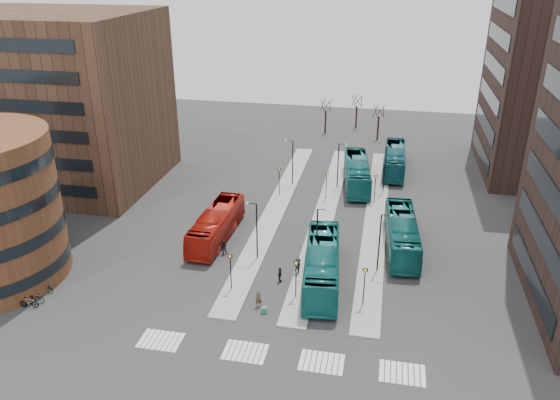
% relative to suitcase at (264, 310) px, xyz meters
% --- Properties ---
extents(ground, '(160.00, 160.00, 0.00)m').
position_rel_suitcase_xyz_m(ground, '(0.67, -9.23, -0.29)').
color(ground, '#2A2A2C').
rests_on(ground, ground).
extents(island_left, '(2.50, 45.00, 0.15)m').
position_rel_suitcase_xyz_m(island_left, '(-3.33, 20.77, -0.21)').
color(island_left, gray).
rests_on(island_left, ground).
extents(island_mid, '(2.50, 45.00, 0.15)m').
position_rel_suitcase_xyz_m(island_mid, '(2.67, 20.77, -0.21)').
color(island_mid, gray).
rests_on(island_mid, ground).
extents(island_right, '(2.50, 45.00, 0.15)m').
position_rel_suitcase_xyz_m(island_right, '(8.67, 20.77, -0.21)').
color(island_right, gray).
rests_on(island_right, ground).
extents(suitcase, '(0.55, 0.50, 0.57)m').
position_rel_suitcase_xyz_m(suitcase, '(0.00, 0.00, 0.00)').
color(suitcase, navy).
rests_on(suitcase, ground).
extents(red_bus, '(3.21, 12.06, 3.34)m').
position_rel_suitcase_xyz_m(red_bus, '(-8.08, 12.19, 1.38)').
color(red_bus, '#A9170D').
rests_on(red_bus, ground).
extents(teal_bus_a, '(4.31, 13.30, 3.64)m').
position_rel_suitcase_xyz_m(teal_bus_a, '(4.18, 5.96, 1.53)').
color(teal_bus_a, '#146666').
rests_on(teal_bus_a, ground).
extents(teal_bus_b, '(4.49, 13.03, 3.56)m').
position_rel_suitcase_xyz_m(teal_bus_b, '(5.68, 30.30, 1.49)').
color(teal_bus_b, '#135F63').
rests_on(teal_bus_b, ground).
extents(teal_bus_c, '(3.79, 12.70, 3.49)m').
position_rel_suitcase_xyz_m(teal_bus_c, '(11.50, 13.90, 1.46)').
color(teal_bus_c, '#115959').
rests_on(teal_bus_c, ground).
extents(teal_bus_d, '(2.95, 12.26, 3.41)m').
position_rel_suitcase_xyz_m(teal_bus_d, '(10.52, 36.63, 1.42)').
color(teal_bus_d, '#13545F').
rests_on(teal_bus_d, ground).
extents(traveller, '(0.67, 0.56, 1.57)m').
position_rel_suitcase_xyz_m(traveller, '(-0.69, 0.83, 0.50)').
color(traveller, '#443F29').
rests_on(traveller, ground).
extents(commuter_a, '(0.87, 0.76, 1.52)m').
position_rel_suitcase_xyz_m(commuter_a, '(-6.40, 9.18, 0.47)').
color(commuter_a, black).
rests_on(commuter_a, ground).
extents(commuter_b, '(0.48, 0.93, 1.51)m').
position_rel_suitcase_xyz_m(commuter_b, '(0.34, 5.09, 0.47)').
color(commuter_b, black).
rests_on(commuter_b, ground).
extents(commuter_c, '(0.88, 1.22, 1.70)m').
position_rel_suitcase_xyz_m(commuter_c, '(1.75, 6.81, 0.56)').
color(commuter_c, black).
rests_on(commuter_c, ground).
extents(bicycle_near, '(1.85, 0.78, 0.95)m').
position_rel_suitcase_xyz_m(bicycle_near, '(-20.33, -2.53, 0.19)').
color(bicycle_near, gray).
rests_on(bicycle_near, ground).
extents(bicycle_mid, '(1.75, 0.72, 1.02)m').
position_rel_suitcase_xyz_m(bicycle_mid, '(-20.33, -3.30, 0.22)').
color(bicycle_mid, gray).
rests_on(bicycle_mid, ground).
extents(bicycle_far, '(1.90, 1.10, 0.95)m').
position_rel_suitcase_xyz_m(bicycle_far, '(-20.33, -0.78, 0.19)').
color(bicycle_far, gray).
rests_on(bicycle_far, ground).
extents(crosswalk_stripes, '(22.35, 2.40, 0.01)m').
position_rel_suitcase_xyz_m(crosswalk_stripes, '(2.42, -5.23, -0.28)').
color(crosswalk_stripes, silver).
rests_on(crosswalk_stripes, ground).
extents(office_block, '(25.00, 20.12, 22.00)m').
position_rel_suitcase_xyz_m(office_block, '(-33.33, 24.75, 10.71)').
color(office_block, '#4F3425').
rests_on(office_block, ground).
extents(sign_poles, '(12.45, 22.12, 3.65)m').
position_rel_suitcase_xyz_m(sign_poles, '(2.27, 13.77, 2.12)').
color(sign_poles, black).
rests_on(sign_poles, ground).
extents(lamp_posts, '(14.04, 20.24, 6.12)m').
position_rel_suitcase_xyz_m(lamp_posts, '(3.31, 18.77, 3.29)').
color(lamp_posts, black).
rests_on(lamp_posts, ground).
extents(bare_trees, '(10.97, 8.14, 5.90)m').
position_rel_suitcase_xyz_m(bare_trees, '(3.34, 53.43, 2.44)').
color(bare_trees, black).
rests_on(bare_trees, ground).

